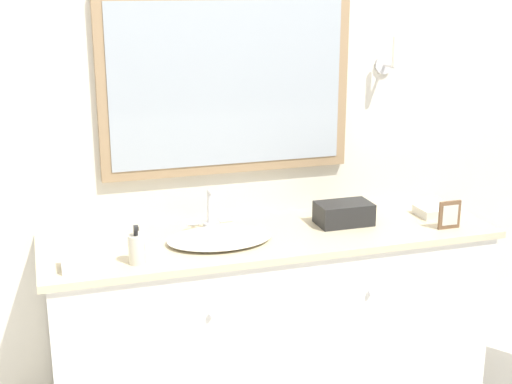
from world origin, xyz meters
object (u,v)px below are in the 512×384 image
sink_basin (219,237)px  soap_bottle (137,249)px  picture_frame (450,215)px  appliance_box (344,214)px

sink_basin → soap_bottle: size_ratio=2.87×
sink_basin → picture_frame: size_ratio=3.53×
sink_basin → appliance_box: (0.61, 0.05, 0.03)m
soap_bottle → appliance_box: (0.98, 0.20, -0.01)m
soap_bottle → picture_frame: bearing=-0.2°
soap_bottle → appliance_box: bearing=11.3°
sink_basin → soap_bottle: sink_basin is taller
soap_bottle → appliance_box: size_ratio=0.64×
picture_frame → sink_basin: bearing=171.6°
appliance_box → picture_frame: (0.43, -0.20, 0.01)m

